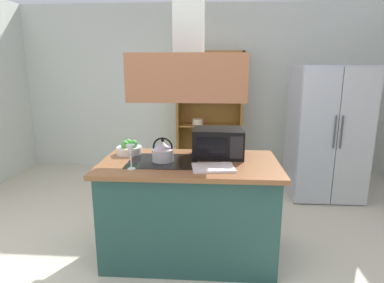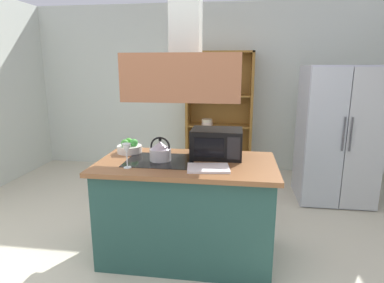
{
  "view_description": "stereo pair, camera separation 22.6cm",
  "coord_description": "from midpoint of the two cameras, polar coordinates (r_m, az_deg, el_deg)",
  "views": [
    {
      "loc": [
        0.22,
        -2.46,
        1.72
      ],
      "look_at": [
        0.02,
        0.6,
        1.0
      ],
      "focal_mm": 30.15,
      "sensor_mm": 36.0,
      "label": 1
    },
    {
      "loc": [
        0.45,
        -2.43,
        1.72
      ],
      "look_at": [
        0.02,
        0.6,
        1.0
      ],
      "focal_mm": 30.15,
      "sensor_mm": 36.0,
      "label": 2
    }
  ],
  "objects": [
    {
      "name": "refrigerator",
      "position": [
        4.54,
        25.53,
        1.08
      ],
      "size": [
        0.9,
        0.77,
        1.73
      ],
      "color": "#AFB2C3",
      "rests_on": "ground"
    },
    {
      "name": "kettle",
      "position": [
        2.84,
        -3.38,
        -1.66
      ],
      "size": [
        0.19,
        0.19,
        0.21
      ],
      "color": "beige",
      "rests_on": "kitchen_island"
    },
    {
      "name": "wine_glass_on_counter",
      "position": [
        2.65,
        -9.11,
        -1.51
      ],
      "size": [
        0.08,
        0.08,
        0.21
      ],
      "color": "silver",
      "rests_on": "kitchen_island"
    },
    {
      "name": "fruit_bowl",
      "position": [
        3.15,
        -8.99,
        -1.09
      ],
      "size": [
        0.24,
        0.24,
        0.14
      ],
      "color": "silver",
      "rests_on": "kitchen_island"
    },
    {
      "name": "range_hood",
      "position": [
        2.71,
        1.4,
        13.82
      ],
      "size": [
        0.9,
        0.7,
        1.25
      ],
      "color": "#9B5D3C"
    },
    {
      "name": "kitchen_island",
      "position": [
        2.99,
        1.25,
        -11.81
      ],
      "size": [
        1.56,
        0.87,
        0.9
      ],
      "color": "#244B44",
      "rests_on": "ground"
    },
    {
      "name": "ground_plane",
      "position": [
        3.01,
        0.15,
        -21.65
      ],
      "size": [
        7.8,
        7.8,
        0.0
      ],
      "primitive_type": "plane",
      "color": "beige"
    },
    {
      "name": "dish_cabinet",
      "position": [
        5.3,
        6.02,
        3.84
      ],
      "size": [
        1.05,
        0.4,
        1.94
      ],
      "color": "#8C5E25",
      "rests_on": "ground"
    },
    {
      "name": "wall_back",
      "position": [
        5.47,
        4.51,
        9.3
      ],
      "size": [
        6.0,
        0.12,
        2.7
      ],
      "primitive_type": "cube",
      "color": "silver",
      "rests_on": "ground"
    },
    {
      "name": "microwave",
      "position": [
        2.96,
        6.57,
        -0.31
      ],
      "size": [
        0.46,
        0.35,
        0.26
      ],
      "color": "black",
      "rests_on": "kitchen_island"
    },
    {
      "name": "cutting_board",
      "position": [
        2.64,
        5.35,
        -4.71
      ],
      "size": [
        0.37,
        0.28,
        0.02
      ],
      "primitive_type": "cube",
      "rotation": [
        0.0,
        0.0,
        0.13
      ],
      "color": "white",
      "rests_on": "kitchen_island"
    }
  ]
}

